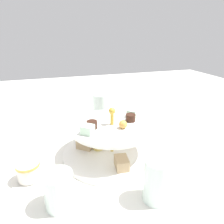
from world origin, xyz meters
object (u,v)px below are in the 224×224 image
at_px(water_glass_tall_right, 101,109).
at_px(teacup_with_saucer, 29,172).
at_px(water_glass_short_left, 59,190).
at_px(water_glass_mid_back, 157,180).
at_px(butter_knife_left, 185,137).
at_px(butter_knife_right, 35,141).
at_px(tiered_serving_stand, 112,141).

distance_m(water_glass_tall_right, teacup_with_saucer, 0.39).
height_order(water_glass_short_left, water_glass_mid_back, water_glass_mid_back).
bearing_deg(butter_knife_left, water_glass_tall_right, 54.56).
relative_size(teacup_with_saucer, water_glass_mid_back, 0.87).
bearing_deg(butter_knife_left, butter_knife_right, 79.47).
height_order(water_glass_tall_right, butter_knife_left, water_glass_tall_right).
bearing_deg(teacup_with_saucer, butter_knife_left, -172.27).
relative_size(teacup_with_saucer, butter_knife_right, 0.53).
relative_size(water_glass_short_left, teacup_with_saucer, 0.93).
bearing_deg(teacup_with_saucer, water_glass_short_left, 123.14).
xyz_separation_m(water_glass_tall_right, butter_knife_left, (-0.26, 0.21, -0.06)).
xyz_separation_m(tiered_serving_stand, butter_knife_left, (-0.28, -0.02, -0.04)).
xyz_separation_m(water_glass_tall_right, teacup_with_saucer, (0.26, 0.28, -0.04)).
height_order(tiered_serving_stand, butter_knife_right, tiered_serving_stand).
height_order(water_glass_tall_right, water_glass_short_left, water_glass_tall_right).
xyz_separation_m(butter_knife_left, butter_knife_right, (0.52, -0.14, 0.00)).
bearing_deg(tiered_serving_stand, butter_knife_right, -33.26).
bearing_deg(water_glass_mid_back, tiered_serving_stand, -79.02).
xyz_separation_m(water_glass_short_left, butter_knife_left, (-0.45, -0.18, -0.04)).
bearing_deg(butter_knife_left, water_glass_mid_back, 136.90).
relative_size(tiered_serving_stand, water_glass_tall_right, 2.40).
height_order(water_glass_tall_right, water_glass_mid_back, water_glass_tall_right).
xyz_separation_m(teacup_with_saucer, water_glass_mid_back, (-0.28, 0.15, 0.03)).
height_order(teacup_with_saucer, water_glass_mid_back, water_glass_mid_back).
xyz_separation_m(water_glass_short_left, butter_knife_right, (0.07, -0.31, -0.04)).
height_order(water_glass_tall_right, butter_knife_right, water_glass_tall_right).
height_order(tiered_serving_stand, water_glass_tall_right, tiered_serving_stand).
bearing_deg(water_glass_mid_back, butter_knife_left, -137.42).
relative_size(tiered_serving_stand, water_glass_short_left, 3.61).
bearing_deg(butter_knife_right, teacup_with_saucer, 34.10).
xyz_separation_m(water_glass_tall_right, water_glass_short_left, (0.19, 0.39, -0.02)).
bearing_deg(water_glass_short_left, teacup_with_saucer, -56.86).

